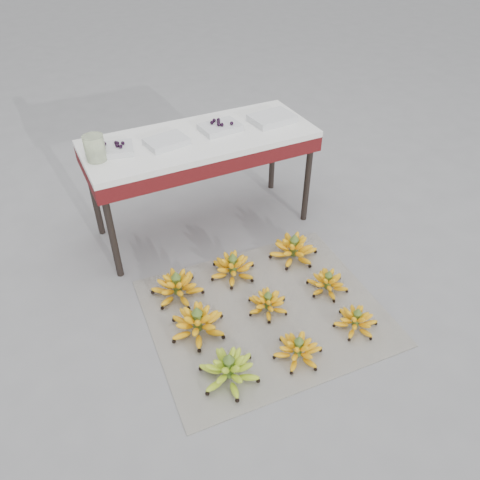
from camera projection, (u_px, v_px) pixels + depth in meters
name	position (u px, v px, depth m)	size (l,w,h in m)	color
ground	(266.00, 320.00, 2.55)	(60.00, 60.00, 0.00)	slate
newspaper_mat	(265.00, 312.00, 2.60)	(1.25, 1.05, 0.01)	beige
bunch_front_left	(229.00, 370.00, 2.22)	(0.36, 0.36, 0.18)	#8BB920
bunch_front_center	(298.00, 350.00, 2.33)	(0.32, 0.32, 0.15)	#FFC100
bunch_front_right	(356.00, 321.00, 2.48)	(0.30, 0.30, 0.14)	#FFC100
bunch_mid_left	(198.00, 323.00, 2.45)	(0.32, 0.32, 0.18)	#FFC100
bunch_mid_center	(268.00, 303.00, 2.58)	(0.27, 0.27, 0.14)	#FFC100
bunch_mid_right	(328.00, 283.00, 2.71)	(0.24, 0.24, 0.14)	#FFC100
bunch_back_left	(177.00, 287.00, 2.66)	(0.32, 0.32, 0.18)	#FFC100
bunch_back_center	(233.00, 268.00, 2.80)	(0.34, 0.34, 0.17)	#FFC100
bunch_back_right	(294.00, 249.00, 2.92)	(0.37, 0.37, 0.18)	#FFC100
vendor_table	(200.00, 147.00, 2.86)	(1.40, 0.56, 0.67)	black
tray_far_left	(113.00, 149.00, 2.64)	(0.26, 0.21, 0.06)	silver
tray_left	(166.00, 142.00, 2.72)	(0.26, 0.20, 0.04)	silver
tray_right	(220.00, 127.00, 2.86)	(0.25, 0.19, 0.06)	silver
tray_far_right	(272.00, 118.00, 2.96)	(0.28, 0.22, 0.04)	silver
glass_jar	(95.00, 148.00, 2.54)	(0.11, 0.11, 0.14)	beige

